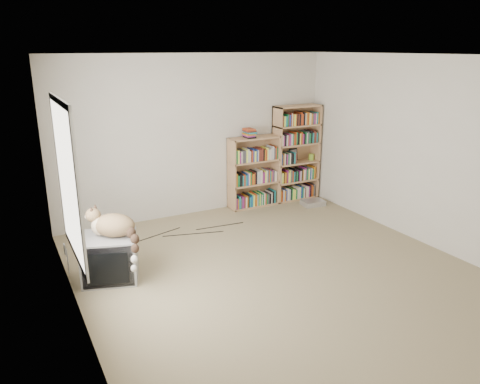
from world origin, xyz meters
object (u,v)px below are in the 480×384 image
crt_tv (110,257)px  dvd_player (313,203)px  cat (117,230)px  bookcase_short (253,175)px  bookcase_tall (295,155)px

crt_tv → dvd_player: crt_tv is taller
crt_tv → dvd_player: 3.81m
cat → dvd_player: 3.79m
cat → dvd_player: cat is taller
cat → dvd_player: bearing=53.1°
crt_tv → dvd_player: size_ratio=2.02×
dvd_player → crt_tv: bearing=-157.1°
bookcase_short → crt_tv: bearing=-151.2°
crt_tv → bookcase_short: bearing=46.5°
cat → dvd_player: size_ratio=2.12×
bookcase_short → dvd_player: 1.14m
bookcase_short → dvd_player: size_ratio=3.20×
bookcase_tall → dvd_player: (0.07, -0.47, -0.74)m
crt_tv → bookcase_short: (2.75, 1.51, 0.28)m
bookcase_short → dvd_player: (0.91, -0.47, -0.50)m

